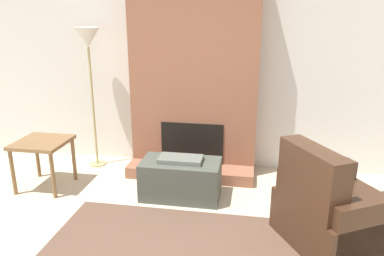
% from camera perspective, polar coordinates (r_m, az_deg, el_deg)
% --- Properties ---
extents(wall_back, '(6.95, 0.06, 2.60)m').
position_cam_1_polar(wall_back, '(4.89, 0.77, 9.13)').
color(wall_back, silver).
rests_on(wall_back, ground_plane).
extents(fireplace, '(1.58, 0.68, 2.60)m').
position_cam_1_polar(fireplace, '(4.68, 0.33, 7.95)').
color(fireplace, '#935B42').
rests_on(fireplace, ground_plane).
extents(ottoman, '(0.87, 0.47, 0.48)m').
position_cam_1_polar(ottoman, '(4.20, -1.72, -7.69)').
color(ottoman, '#474C42').
rests_on(ottoman, ground_plane).
extents(armchair, '(1.20, 1.19, 0.95)m').
position_cam_1_polar(armchair, '(3.60, 20.73, -12.21)').
color(armchair, '#422819').
rests_on(armchair, ground_plane).
extents(side_table, '(0.57, 0.57, 0.58)m').
position_cam_1_polar(side_table, '(4.67, -21.83, -2.85)').
color(side_table, brown).
rests_on(side_table, ground_plane).
extents(floor_lamp_left, '(0.31, 0.31, 1.81)m').
position_cam_1_polar(floor_lamp_left, '(4.93, -15.54, 11.92)').
color(floor_lamp_left, tan).
rests_on(floor_lamp_left, ground_plane).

